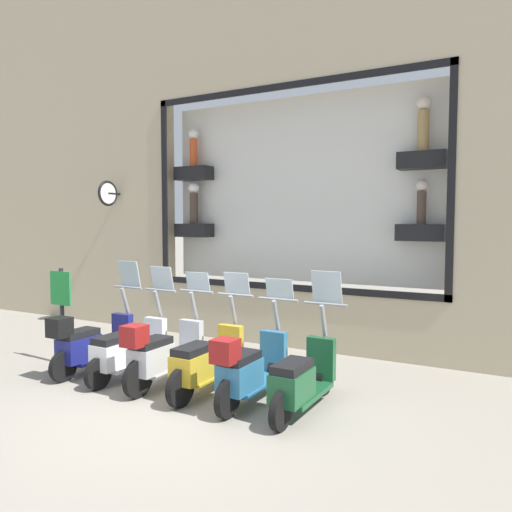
{
  "coord_description": "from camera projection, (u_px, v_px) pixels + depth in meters",
  "views": [
    {
      "loc": [
        -4.86,
        -3.92,
        2.33
      ],
      "look_at": [
        2.05,
        -0.1,
        1.79
      ],
      "focal_mm": 35.0,
      "sensor_mm": 36.0,
      "label": 1
    }
  ],
  "objects": [
    {
      "name": "scooter_teal_1",
      "position": [
        248.0,
        369.0,
        6.33
      ],
      "size": [
        1.79,
        0.6,
        1.53
      ],
      "color": "black",
      "rests_on": "ground_plane"
    },
    {
      "name": "ground_plane",
      "position": [
        170.0,
        407.0,
        6.29
      ],
      "size": [
        120.0,
        120.0,
        0.0
      ],
      "primitive_type": "plane",
      "color": "gray"
    },
    {
      "name": "shop_sign_post",
      "position": [
        62.0,
        313.0,
        8.12
      ],
      "size": [
        0.36,
        0.45,
        1.58
      ],
      "color": "#232326",
      "rests_on": "ground_plane"
    },
    {
      "name": "scooter_silver_3",
      "position": [
        162.0,
        354.0,
        7.01
      ],
      "size": [
        1.8,
        0.6,
        1.55
      ],
      "color": "black",
      "rests_on": "ground_plane"
    },
    {
      "name": "scooter_green_0",
      "position": [
        301.0,
        379.0,
        6.05
      ],
      "size": [
        1.79,
        0.6,
        1.67
      ],
      "color": "black",
      "rests_on": "ground_plane"
    },
    {
      "name": "scooter_white_4",
      "position": [
        127.0,
        351.0,
        7.41
      ],
      "size": [
        1.79,
        0.6,
        1.61
      ],
      "color": "black",
      "rests_on": "ground_plane"
    },
    {
      "name": "scooter_navy_5",
      "position": [
        90.0,
        343.0,
        7.69
      ],
      "size": [
        1.79,
        0.61,
        1.67
      ],
      "color": "black",
      "rests_on": "ground_plane"
    },
    {
      "name": "building_facade",
      "position": [
        292.0,
        103.0,
        9.13
      ],
      "size": [
        1.2,
        36.0,
        8.82
      ],
      "color": "tan",
      "rests_on": "ground_plane"
    },
    {
      "name": "scooter_yellow_2",
      "position": [
        206.0,
        363.0,
        6.73
      ],
      "size": [
        1.8,
        0.61,
        1.58
      ],
      "color": "black",
      "rests_on": "ground_plane"
    }
  ]
}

